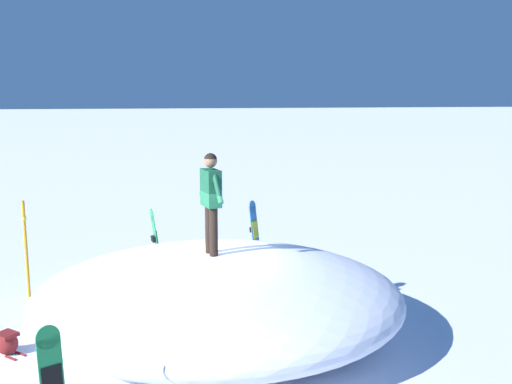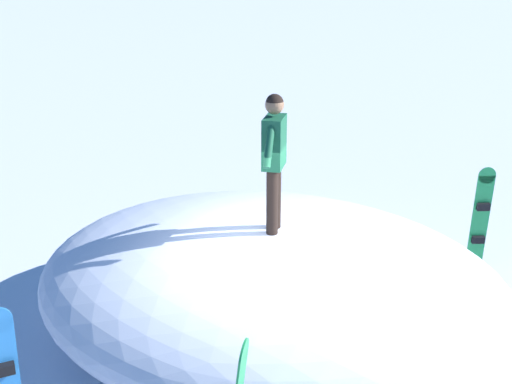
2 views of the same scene
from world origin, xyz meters
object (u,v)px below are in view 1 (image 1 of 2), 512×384
at_px(snowboard_primary_upright, 255,238).
at_px(backpack_near, 7,343).
at_px(trail_marker_pole, 26,247).
at_px(snowboard_tertiary_upright, 156,247).
at_px(snowboarder_standing, 211,195).

relative_size(snowboard_primary_upright, backpack_near, 3.15).
bearing_deg(trail_marker_pole, backpack_near, -84.79).
bearing_deg(snowboard_tertiary_upright, trail_marker_pole, -176.82).
distance_m(snowboard_tertiary_upright, backpack_near, 3.68).
bearing_deg(snowboard_tertiary_upright, snowboarder_standing, -70.72).
bearing_deg(backpack_near, snowboarder_standing, 1.33).
height_order(snowboarder_standing, snowboard_tertiary_upright, snowboarder_standing).
bearing_deg(backpack_near, snowboard_primary_upright, 36.10).
bearing_deg(snowboarder_standing, snowboard_tertiary_upright, 109.28).
distance_m(snowboard_primary_upright, backpack_near, 5.55).
relative_size(snowboarder_standing, snowboard_tertiary_upright, 0.97).
xyz_separation_m(snowboard_tertiary_upright, trail_marker_pole, (-2.54, -0.14, 0.15)).
height_order(snowboard_primary_upright, trail_marker_pole, trail_marker_pole).
bearing_deg(snowboard_primary_upright, snowboarder_standing, -110.68).
height_order(backpack_near, trail_marker_pole, trail_marker_pole).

